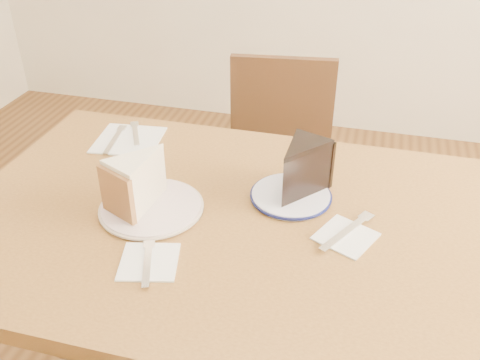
% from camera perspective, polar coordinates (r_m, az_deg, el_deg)
% --- Properties ---
extents(table, '(1.20, 0.80, 0.75)m').
position_cam_1_polar(table, '(1.22, -0.91, -7.69)').
color(table, '#583918').
rests_on(table, ground).
extents(chair_far, '(0.47, 0.47, 0.84)m').
position_cam_1_polar(chair_far, '(1.83, 3.97, 0.50)').
color(chair_far, black).
rests_on(chair_far, ground).
extents(plate_cream, '(0.22, 0.22, 0.01)m').
position_cam_1_polar(plate_cream, '(1.19, -9.41, -2.92)').
color(plate_cream, silver).
rests_on(plate_cream, table).
extents(plate_navy, '(0.18, 0.18, 0.01)m').
position_cam_1_polar(plate_navy, '(1.22, 5.44, -1.69)').
color(plate_navy, white).
rests_on(plate_navy, table).
extents(carrot_cake, '(0.14, 0.16, 0.11)m').
position_cam_1_polar(carrot_cake, '(1.17, -10.34, -0.11)').
color(carrot_cake, white).
rests_on(carrot_cake, plate_cream).
extents(chocolate_cake, '(0.14, 0.16, 0.11)m').
position_cam_1_polar(chocolate_cake, '(1.18, 6.24, 0.77)').
color(chocolate_cake, black).
rests_on(chocolate_cake, plate_navy).
extents(napkin_cream, '(0.13, 0.13, 0.00)m').
position_cam_1_polar(napkin_cream, '(1.05, -9.68, -8.59)').
color(napkin_cream, white).
rests_on(napkin_cream, table).
extents(napkin_navy, '(0.14, 0.14, 0.00)m').
position_cam_1_polar(napkin_navy, '(1.12, 11.21, -5.92)').
color(napkin_navy, white).
rests_on(napkin_navy, table).
extents(napkin_spare, '(0.19, 0.19, 0.00)m').
position_cam_1_polar(napkin_spare, '(1.48, -11.79, 4.22)').
color(napkin_spare, white).
rests_on(napkin_spare, table).
extents(fork_cream, '(0.06, 0.14, 0.00)m').
position_cam_1_polar(fork_cream, '(1.05, -9.84, -8.64)').
color(fork_cream, silver).
rests_on(fork_cream, napkin_cream).
extents(knife_navy, '(0.10, 0.16, 0.00)m').
position_cam_1_polar(knife_navy, '(1.13, 11.30, -5.40)').
color(knife_navy, silver).
rests_on(knife_navy, napkin_navy).
extents(fork_spare, '(0.08, 0.13, 0.00)m').
position_cam_1_polar(fork_spare, '(1.50, -11.07, 4.89)').
color(fork_spare, silver).
rests_on(fork_spare, napkin_spare).
extents(knife_spare, '(0.04, 0.16, 0.00)m').
position_cam_1_polar(knife_spare, '(1.48, -13.23, 4.22)').
color(knife_spare, silver).
rests_on(knife_spare, napkin_spare).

